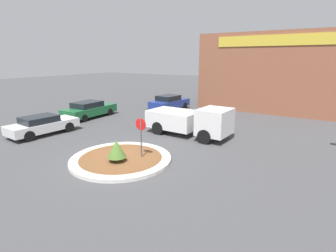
# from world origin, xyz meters

# --- Properties ---
(ground_plane) EXTENTS (120.00, 120.00, 0.00)m
(ground_plane) POSITION_xyz_m (0.00, 0.00, 0.00)
(ground_plane) COLOR #474749
(traffic_island) EXTENTS (4.97, 4.97, 0.17)m
(traffic_island) POSITION_xyz_m (0.00, 0.00, 0.08)
(traffic_island) COLOR silver
(traffic_island) RESTS_ON ground_plane
(stop_sign) EXTENTS (0.60, 0.07, 2.15)m
(stop_sign) POSITION_xyz_m (0.81, 0.61, 1.46)
(stop_sign) COLOR #4C4C51
(stop_sign) RESTS_ON ground_plane
(island_shrub) EXTENTS (0.88, 0.88, 1.06)m
(island_shrub) POSITION_xyz_m (0.20, -0.48, 0.80)
(island_shrub) COLOR brown
(island_shrub) RESTS_ON traffic_island
(utility_truck) EXTENTS (5.61, 2.46, 1.96)m
(utility_truck) POSITION_xyz_m (0.85, 5.70, 1.01)
(utility_truck) COLOR white
(utility_truck) RESTS_ON ground_plane
(storefront_building) EXTENTS (13.42, 6.07, 7.19)m
(storefront_building) POSITION_xyz_m (3.48, 18.25, 3.60)
(storefront_building) COLOR #93563D
(storefront_building) RESTS_ON ground_plane
(parked_sedan_green) EXTENTS (2.09, 4.83, 1.38)m
(parked_sedan_green) POSITION_xyz_m (-8.91, 5.91, 0.70)
(parked_sedan_green) COLOR #1E6638
(parked_sedan_green) RESTS_ON ground_plane
(parked_sedan_white) EXTENTS (2.10, 4.50, 1.27)m
(parked_sedan_white) POSITION_xyz_m (-7.51, 0.70, 0.67)
(parked_sedan_white) COLOR silver
(parked_sedan_white) RESTS_ON ground_plane
(parked_sedan_blue) EXTENTS (2.33, 4.44, 1.45)m
(parked_sedan_blue) POSITION_xyz_m (-4.93, 12.41, 0.73)
(parked_sedan_blue) COLOR navy
(parked_sedan_blue) RESTS_ON ground_plane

